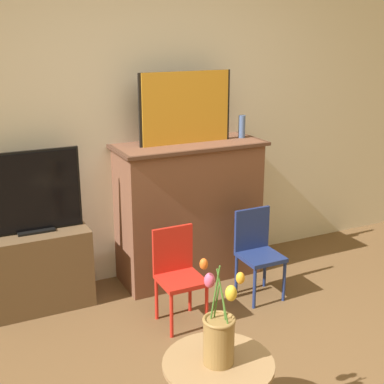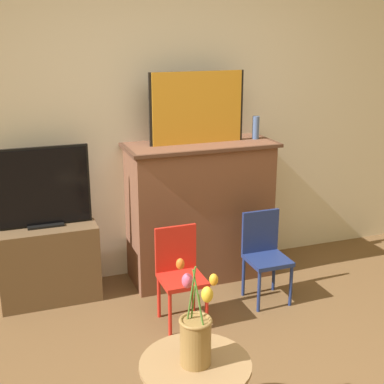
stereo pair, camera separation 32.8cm
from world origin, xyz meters
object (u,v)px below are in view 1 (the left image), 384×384
at_px(tv_monitor, 32,193).
at_px(chair_blue, 257,248).
at_px(painting, 186,108).
at_px(chair_red, 178,270).
at_px(vase_tulips, 219,334).

xyz_separation_m(tv_monitor, chair_blue, (1.48, -0.54, -0.48)).
xyz_separation_m(painting, chair_blue, (0.33, -0.52, -0.98)).
bearing_deg(chair_red, vase_tulips, -104.88).
distance_m(tv_monitor, vase_tulips, 1.82).
bearing_deg(painting, chair_red, -120.06).
bearing_deg(painting, chair_blue, -57.46).
distance_m(painting, tv_monitor, 1.26).
distance_m(chair_red, vase_tulips, 1.17).
height_order(tv_monitor, vase_tulips, tv_monitor).
bearing_deg(vase_tulips, tv_monitor, 106.31).
distance_m(painting, chair_blue, 1.16).
bearing_deg(chair_red, painting, 59.94).
distance_m(painting, vase_tulips, 1.98).
bearing_deg(vase_tulips, painting, 69.38).
bearing_deg(tv_monitor, chair_blue, -19.91).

